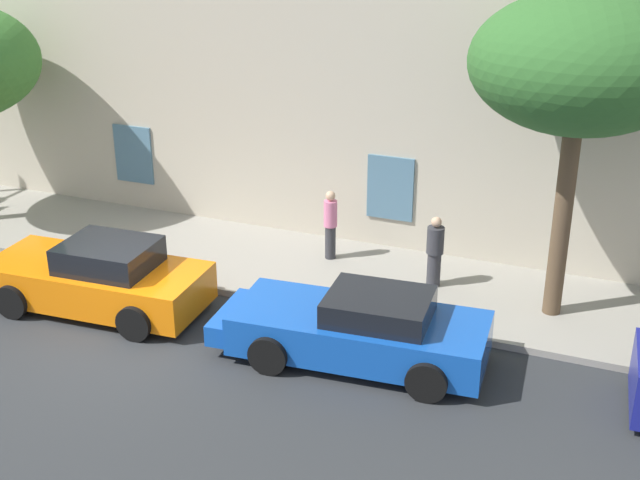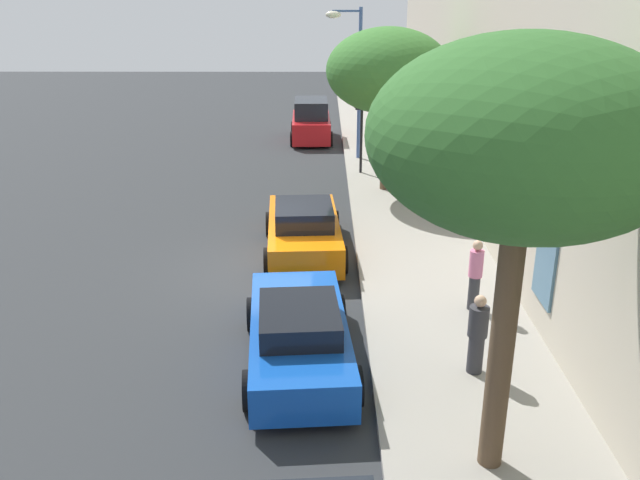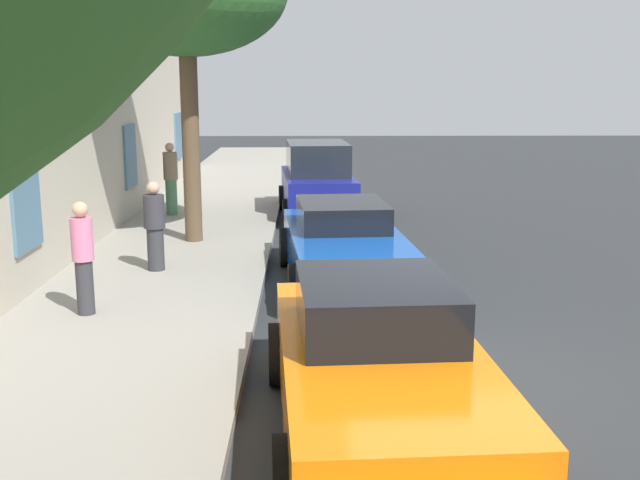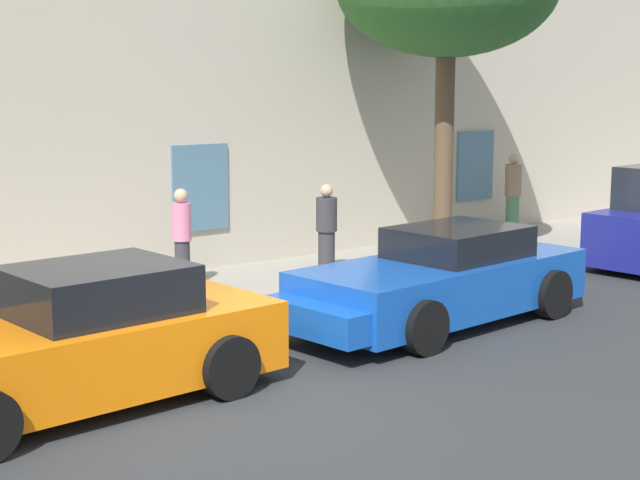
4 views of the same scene
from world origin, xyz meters
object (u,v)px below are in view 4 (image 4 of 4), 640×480
(sportscar_red_lead, at_px, (58,349))
(pedestrian_bystander, at_px, (182,237))
(sportscar_yellow_flank, at_px, (434,283))
(pedestrian_admiring, at_px, (513,194))
(pedestrian_strolling, at_px, (327,229))

(sportscar_red_lead, distance_m, pedestrian_bystander, 5.36)
(sportscar_yellow_flank, bearing_deg, pedestrian_bystander, 116.54)
(sportscar_red_lead, relative_size, pedestrian_admiring, 2.80)
(sportscar_red_lead, bearing_deg, sportscar_yellow_flank, 0.55)
(pedestrian_admiring, bearing_deg, pedestrian_strolling, -172.93)
(pedestrian_strolling, height_order, pedestrian_bystander, pedestrian_bystander)
(sportscar_yellow_flank, height_order, pedestrian_strolling, pedestrian_strolling)
(pedestrian_admiring, bearing_deg, sportscar_yellow_flank, -147.75)
(sportscar_red_lead, bearing_deg, pedestrian_admiring, 18.67)
(pedestrian_strolling, bearing_deg, sportscar_yellow_flank, -101.51)
(sportscar_yellow_flank, distance_m, pedestrian_bystander, 4.23)
(sportscar_yellow_flank, distance_m, pedestrian_strolling, 3.36)
(sportscar_red_lead, bearing_deg, pedestrian_bystander, 45.68)
(sportscar_red_lead, distance_m, pedestrian_admiring, 12.59)
(sportscar_red_lead, xyz_separation_m, pedestrian_bystander, (3.74, 3.83, 0.33))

